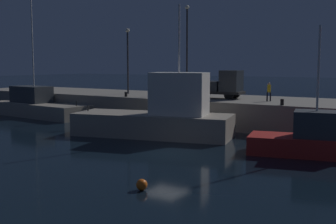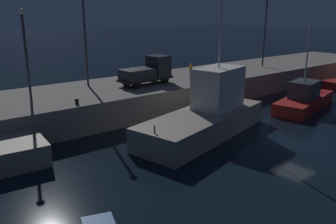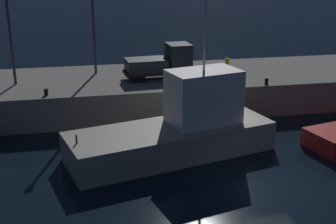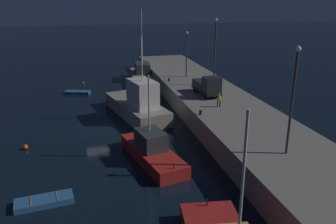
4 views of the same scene
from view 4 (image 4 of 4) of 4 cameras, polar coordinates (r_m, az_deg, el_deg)
name	(u,v)px [view 4 (image 4 of 4)]	position (r m, az deg, el deg)	size (l,w,h in m)	color
ground_plane	(97,131)	(40.04, -11.70, -3.16)	(320.00, 320.00, 0.00)	black
pier_quay	(223,111)	(42.66, 9.06, 0.08)	(71.06, 9.47, 2.42)	gray
fishing_trawler_red	(143,76)	(62.02, -4.14, 5.94)	(12.98, 4.89, 12.56)	gray
fishing_boat_blue	(152,151)	(32.23, -2.65, -6.38)	(9.72, 4.90, 8.00)	red
fishing_boat_orange	(138,104)	(43.74, -4.99, 1.24)	(13.05, 7.05, 10.15)	gray
rowboat_white_mid	(44,201)	(27.74, -19.72, -13.68)	(2.09, 4.30, 0.50)	#2D6099
dinghy_red_small	(77,92)	(56.28, -14.70, 3.15)	(2.50, 4.14, 0.47)	#2D6099
mooring_buoy_near	(25,147)	(37.44, -22.46, -5.37)	(0.52, 0.52, 0.52)	orange
mooring_buoy_mid	(83,83)	(62.24, -13.82, 4.64)	(0.39, 0.39, 0.39)	orange
lamp_post_west	(187,50)	(54.61, 3.08, 10.12)	(0.44, 0.44, 7.05)	#38383D
lamp_post_east	(215,47)	(49.52, 7.76, 10.50)	(0.44, 0.44, 9.32)	#38383D
lamp_post_central	(293,94)	(28.20, 19.91, 2.85)	(0.44, 0.44, 8.66)	#38383D
utility_truck	(207,86)	(44.69, 6.52, 4.31)	(5.52, 2.40, 2.65)	black
dockworker	(219,99)	(40.04, 8.40, 2.11)	(0.42, 0.42, 1.64)	black
bollard_west	(169,80)	(52.21, 0.13, 5.35)	(0.28, 0.28, 0.46)	black
bollard_central	(200,113)	(37.35, 5.37, -0.08)	(0.28, 0.28, 0.49)	black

